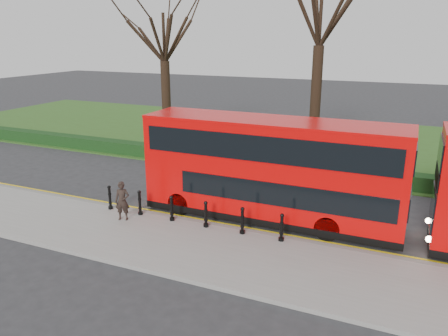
% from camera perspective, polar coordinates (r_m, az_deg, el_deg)
% --- Properties ---
extents(ground, '(120.00, 120.00, 0.00)m').
position_cam_1_polar(ground, '(18.38, -1.68, -6.26)').
color(ground, '#28282B').
rests_on(ground, ground).
extents(pavement, '(60.00, 4.00, 0.15)m').
position_cam_1_polar(pavement, '(15.95, -6.35, -9.87)').
color(pavement, gray).
rests_on(pavement, ground).
extents(kerb, '(60.00, 0.25, 0.16)m').
position_cam_1_polar(kerb, '(17.53, -3.09, -7.21)').
color(kerb, slate).
rests_on(kerb, ground).
extents(grass_verge, '(60.00, 18.00, 0.06)m').
position_cam_1_polar(grass_verge, '(31.94, 9.86, 3.65)').
color(grass_verge, '#2F521B').
rests_on(grass_verge, ground).
extents(hedge, '(60.00, 0.90, 0.80)m').
position_cam_1_polar(hedge, '(24.21, 5.17, 0.47)').
color(hedge, black).
rests_on(hedge, ground).
extents(yellow_line_outer, '(60.00, 0.10, 0.01)m').
position_cam_1_polar(yellow_line_outer, '(17.80, -2.65, -7.05)').
color(yellow_line_outer, yellow).
rests_on(yellow_line_outer, ground).
extents(yellow_line_inner, '(60.00, 0.10, 0.01)m').
position_cam_1_polar(yellow_line_inner, '(17.97, -2.37, -6.81)').
color(yellow_line_inner, yellow).
rests_on(yellow_line_inner, ground).
extents(tree_left, '(6.56, 6.56, 10.25)m').
position_cam_1_polar(tree_left, '(29.51, -7.90, 17.20)').
color(tree_left, black).
rests_on(tree_left, ground).
extents(tree_mid, '(7.80, 7.80, 12.18)m').
position_cam_1_polar(tree_mid, '(25.85, 12.60, 20.16)').
color(tree_mid, black).
rests_on(tree_mid, ground).
extents(bollard_row, '(7.67, 0.15, 1.00)m').
position_cam_1_polar(bollard_row, '(17.16, -4.66, -5.70)').
color(bollard_row, black).
rests_on(bollard_row, pavement).
extents(bus_lead, '(10.37, 2.38, 4.13)m').
position_cam_1_polar(bus_lead, '(17.48, 6.14, -0.33)').
color(bus_lead, red).
rests_on(bus_lead, ground).
extents(pedestrian, '(0.67, 0.56, 1.58)m').
position_cam_1_polar(pedestrian, '(17.82, -13.14, -4.21)').
color(pedestrian, black).
rests_on(pedestrian, pavement).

